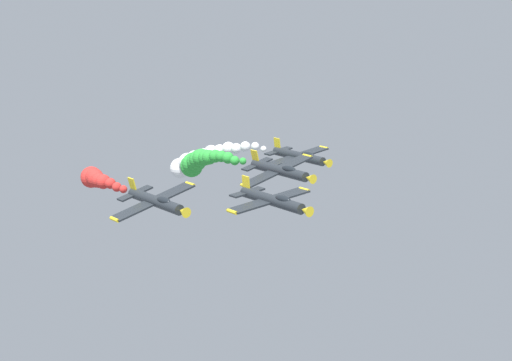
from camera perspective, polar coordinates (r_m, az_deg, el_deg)
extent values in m
cylinder|color=#23282D|center=(85.23, 1.05, -1.31)|extent=(1.20, 9.00, 1.20)
cone|color=yellow|center=(81.44, 3.30, -1.99)|extent=(1.14, 1.20, 1.14)
cube|color=#23282D|center=(85.56, 0.88, -1.32)|extent=(9.18, 1.90, 1.02)
cylinder|color=yellow|center=(88.31, 3.21, -0.61)|extent=(0.39, 1.40, 0.39)
cylinder|color=yellow|center=(82.97, -1.59, -2.07)|extent=(0.39, 1.40, 0.39)
cube|color=#23282D|center=(88.27, -0.58, -0.78)|extent=(3.80, 1.20, 0.53)
cube|color=yellow|center=(88.09, -0.66, -0.20)|extent=(0.29, 1.10, 1.61)
ellipsoid|color=black|center=(83.73, 1.80, -1.22)|extent=(0.86, 2.20, 0.77)
cylinder|color=#23282D|center=(95.91, 1.54, 0.67)|extent=(1.33, 9.00, 1.33)
cone|color=yellow|center=(92.12, 3.55, 0.15)|extent=(1.27, 1.20, 1.27)
cube|color=#23282D|center=(96.25, 1.40, 0.66)|extent=(8.97, 1.90, 2.40)
cylinder|color=yellow|center=(98.85, 3.42, 1.62)|extent=(0.44, 1.40, 0.44)
cylinder|color=yellow|center=(93.81, -0.72, -0.36)|extent=(0.44, 1.40, 0.44)
cube|color=#23282D|center=(98.96, 0.07, 1.08)|extent=(3.73, 1.20, 1.09)
cube|color=yellow|center=(98.73, -0.06, 1.58)|extent=(0.52, 1.10, 1.59)
ellipsoid|color=black|center=(94.38, 2.18, 0.77)|extent=(0.95, 2.20, 0.87)
sphere|color=green|center=(101.13, -0.87, 1.29)|extent=(0.85, 0.85, 0.85)
sphere|color=green|center=(102.61, -1.42, 1.32)|extent=(1.13, 1.13, 1.13)
sphere|color=green|center=(104.16, -1.86, 1.51)|extent=(1.44, 1.44, 1.44)
sphere|color=green|center=(105.72, -2.31, 1.61)|extent=(1.43, 1.43, 1.43)
sphere|color=green|center=(107.37, -2.71, 1.62)|extent=(1.63, 1.63, 1.63)
sphere|color=green|center=(109.04, -3.10, 1.55)|extent=(1.89, 1.89, 1.89)
sphere|color=green|center=(110.91, -3.32, 1.53)|extent=(2.05, 2.05, 2.05)
sphere|color=green|center=(112.66, -3.63, 1.52)|extent=(2.38, 2.38, 2.38)
sphere|color=green|center=(114.58, -3.83, 1.42)|extent=(2.51, 2.51, 2.51)
sphere|color=green|center=(116.60, -3.96, 1.29)|extent=(2.71, 2.71, 2.71)
sphere|color=green|center=(118.48, -4.19, 1.13)|extent=(3.00, 3.00, 3.00)
sphere|color=green|center=(120.56, -4.28, 0.98)|extent=(3.20, 3.20, 3.20)
cylinder|color=#23282D|center=(87.11, -6.67, -1.37)|extent=(1.34, 9.00, 1.34)
cone|color=yellow|center=(82.91, -4.84, -2.05)|extent=(1.27, 1.20, 1.27)
cube|color=#23282D|center=(87.48, -6.79, -1.37)|extent=(8.96, 1.90, 2.45)
cylinder|color=yellow|center=(89.51, -4.37, -0.25)|extent=(0.44, 1.40, 0.44)
cylinder|color=yellow|center=(85.64, -9.33, -2.55)|extent=(0.44, 1.40, 0.44)
cube|color=#23282D|center=(90.45, -7.99, -0.84)|extent=(3.73, 1.20, 1.12)
cube|color=yellow|center=(90.22, -8.16, -0.31)|extent=(0.53, 1.10, 1.58)
ellipsoid|color=black|center=(85.43, -6.12, -1.30)|extent=(0.95, 2.20, 0.88)
sphere|color=red|center=(92.87, -8.75, -0.57)|extent=(0.84, 0.84, 0.84)
sphere|color=red|center=(94.46, -9.18, -0.43)|extent=(1.05, 1.05, 1.05)
sphere|color=red|center=(96.02, -9.59, -0.19)|extent=(1.21, 1.21, 1.21)
sphere|color=red|center=(97.58, -10.05, -0.08)|extent=(1.66, 1.66, 1.66)
sphere|color=red|center=(99.31, -10.32, 0.00)|extent=(1.69, 1.69, 1.69)
sphere|color=red|center=(101.10, -10.52, 0.10)|extent=(2.01, 2.01, 2.01)
sphere|color=red|center=(102.96, -10.63, 0.21)|extent=(2.13, 2.13, 2.13)
sphere|color=red|center=(104.76, -10.85, 0.18)|extent=(2.42, 2.42, 2.42)
sphere|color=red|center=(106.76, -10.82, 0.22)|extent=(2.61, 2.61, 2.61)
cylinder|color=#23282D|center=(107.97, 2.83, 1.62)|extent=(1.23, 9.00, 1.23)
cone|color=yellow|center=(104.23, 4.65, 1.19)|extent=(1.17, 1.20, 1.17)
cube|color=#23282D|center=(108.29, 2.70, 1.60)|extent=(9.15, 1.90, 1.36)
cylinder|color=yellow|center=(111.15, 4.50, 2.17)|extent=(0.40, 1.40, 0.40)
cylinder|color=yellow|center=(105.57, 0.81, 0.99)|extent=(0.40, 1.40, 0.40)
cube|color=#23282D|center=(110.97, 1.49, 1.96)|extent=(3.79, 1.20, 0.67)
cube|color=yellow|center=(110.80, 1.41, 2.42)|extent=(0.34, 1.10, 1.60)
ellipsoid|color=black|center=(106.50, 3.44, 1.72)|extent=(0.88, 2.20, 0.80)
sphere|color=white|center=(113.21, 0.50, 2.09)|extent=(0.81, 0.81, 0.81)
sphere|color=white|center=(114.81, -0.06, 2.27)|extent=(1.10, 1.10, 1.10)
sphere|color=white|center=(116.31, -0.71, 2.25)|extent=(1.39, 1.39, 1.39)
sphere|color=white|center=(117.93, -1.31, 2.12)|extent=(1.47, 1.47, 1.47)
sphere|color=white|center=(119.59, -1.83, 2.14)|extent=(1.78, 1.78, 1.78)
sphere|color=white|center=(121.24, -2.41, 1.96)|extent=(1.84, 1.84, 1.84)
sphere|color=white|center=(122.88, -2.97, 1.84)|extent=(2.18, 2.18, 2.18)
sphere|color=white|center=(124.60, -3.50, 1.60)|extent=(2.33, 2.33, 2.33)
sphere|color=white|center=(126.25, -4.06, 1.42)|extent=(2.53, 2.53, 2.53)
sphere|color=white|center=(128.05, -4.53, 1.20)|extent=(2.85, 2.85, 2.85)
sphere|color=white|center=(129.86, -5.03, 0.82)|extent=(3.06, 3.06, 3.06)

